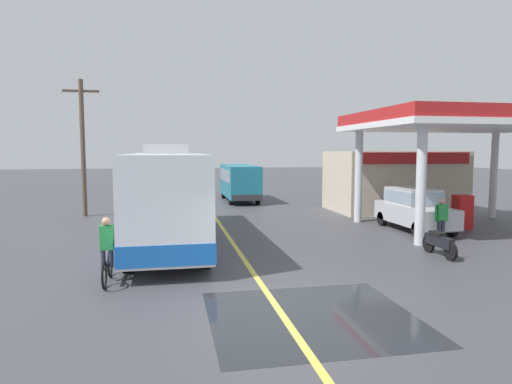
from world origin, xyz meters
The scene contains 13 objects.
ground centered at (0.00, 20.00, 0.00)m, with size 120.00×120.00×0.00m, color #424247.
lane_divider_stripe centered at (0.00, 15.00, 0.00)m, with size 0.16×50.00×0.01m, color #D8CC4C.
wet_puddle_patch centered at (0.58, -0.79, 0.00)m, with size 4.25×3.90×0.01m, color #26282D.
coach_bus_main centered at (-2.38, 7.43, 1.72)m, with size 2.60×11.04×3.69m.
gas_station_roadside centered at (10.35, 12.11, 2.63)m, with size 9.10×11.95×5.10m.
car_at_pump centered at (8.06, 7.99, 1.01)m, with size 1.70×4.20×1.82m.
minibus_opposing_lane centered at (2.40, 20.55, 1.47)m, with size 2.04×6.13×2.44m.
cyclist_on_shoulder centered at (-3.91, 2.56, 0.78)m, with size 0.34×1.82×1.72m.
motorcycle_parked_forecourt centered at (6.32, 3.50, 0.44)m, with size 0.55×1.80×0.92m.
pedestrian_near_pump centered at (8.88, 8.28, 0.93)m, with size 0.55×0.22×1.66m.
pedestrian_by_shop centered at (7.78, 5.61, 0.93)m, with size 0.55×0.22×1.66m.
car_trailing_behind_bus centered at (-2.19, 23.70, 1.01)m, with size 1.70×4.20×1.82m.
utility_pole_roadside centered at (-6.68, 15.10, 3.72)m, with size 1.80×0.24×7.09m.
Camera 1 is at (-2.26, -9.31, 3.43)m, focal length 31.10 mm.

